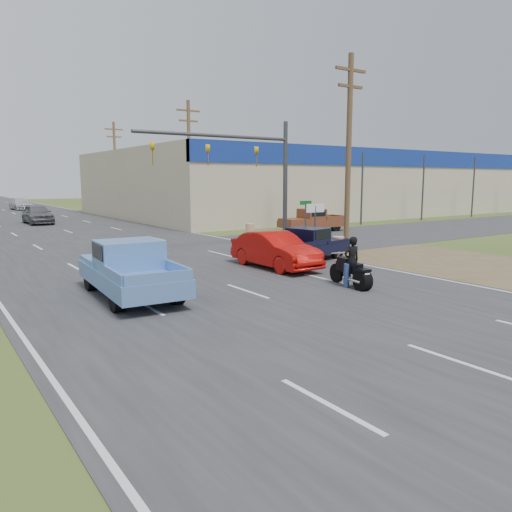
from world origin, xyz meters
TOP-DOWN VIEW (x-y plane):
  - ground at (0.00, 0.00)m, footprint 200.00×200.00m
  - main_road at (0.00, 40.00)m, footprint 15.00×180.00m
  - cross_road at (0.00, 18.00)m, footprint 120.00×10.00m
  - dirt_verge at (11.00, 10.00)m, footprint 8.00×18.00m
  - big_box_store at (32.00, 39.93)m, footprint 50.00×28.10m
  - utility_pole_1 at (9.50, 13.00)m, footprint 2.00×0.28m
  - utility_pole_2 at (9.50, 31.00)m, footprint 2.00×0.28m
  - utility_pole_3 at (9.50, 49.00)m, footprint 2.00×0.28m
  - tree_3 at (55.00, 70.00)m, footprint 8.40×8.40m
  - tree_5 at (30.00, 95.00)m, footprint 7.98×7.98m
  - barrel_0 at (8.00, 12.00)m, footprint 0.56×0.56m
  - barrel_1 at (8.40, 20.50)m, footprint 0.56×0.56m
  - lane_sign at (8.20, 14.00)m, footprint 1.20×0.08m
  - street_name_sign at (8.80, 15.50)m, footprint 0.80×0.08m
  - signal_mast at (5.82, 17.00)m, footprint 9.12×0.40m
  - red_convertible at (3.50, 11.15)m, footprint 1.68×4.69m
  - motorcycle at (3.43, 6.49)m, footprint 0.78×2.27m
  - rider at (3.44, 6.55)m, footprint 0.68×0.50m
  - blue_pickup at (-3.51, 9.61)m, footprint 2.49×5.67m
  - navy_pickup at (6.01, 11.93)m, footprint 4.93×2.78m
  - brown_pickup at (14.79, 22.01)m, footprint 5.15×2.38m
  - distant_car_grey at (-0.50, 40.05)m, footprint 2.06×4.91m
  - distant_car_silver at (1.88, 62.87)m, footprint 2.35×5.12m

SIDE VIEW (x-z plane):
  - ground at x=0.00m, z-range 0.00..0.00m
  - dirt_verge at x=11.00m, z-range 0.00..0.01m
  - cross_road at x=0.00m, z-range 0.00..0.02m
  - main_road at x=0.00m, z-range 0.00..0.02m
  - barrel_0 at x=8.00m, z-range 0.00..1.00m
  - barrel_1 at x=8.40m, z-range 0.00..1.00m
  - motorcycle at x=3.43m, z-range -0.07..1.09m
  - distant_car_silver at x=1.88m, z-range 0.00..1.45m
  - red_convertible at x=3.50m, z-range 0.00..1.54m
  - navy_pickup at x=6.01m, z-range 0.01..1.55m
  - distant_car_grey at x=-0.50m, z-range 0.00..1.66m
  - brown_pickup at x=14.79m, z-range 0.01..1.67m
  - rider at x=3.44m, z-range 0.00..1.70m
  - blue_pickup at x=-3.51m, z-range 0.01..1.85m
  - street_name_sign at x=8.80m, z-range 0.30..2.91m
  - lane_sign at x=8.20m, z-range 0.64..3.16m
  - big_box_store at x=32.00m, z-range 0.01..6.61m
  - signal_mast at x=5.82m, z-range 1.30..8.30m
  - utility_pole_1 at x=9.50m, z-range 0.32..10.32m
  - utility_pole_2 at x=9.50m, z-range 0.32..10.32m
  - utility_pole_3 at x=9.50m, z-range 0.32..10.32m
  - tree_5 at x=30.00m, z-range 0.94..10.82m
  - tree_3 at x=55.00m, z-range 0.99..11.39m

